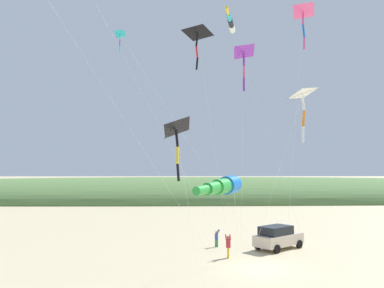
% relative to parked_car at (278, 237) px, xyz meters
% --- Properties ---
extents(ground_plane, '(600.00, 600.00, 0.00)m').
position_rel_parked_car_xyz_m(ground_plane, '(-5.87, 2.58, -0.95)').
color(ground_plane, '#C6B58C').
extents(dune_ridge_grassy, '(28.00, 240.00, 9.37)m').
position_rel_parked_car_xyz_m(dune_ridge_grassy, '(49.13, 2.58, -0.95)').
color(dune_ridge_grassy, '#567A42').
rests_on(dune_ridge_grassy, ground_plane).
extents(parked_car, '(4.13, 4.51, 1.85)m').
position_rel_parked_car_xyz_m(parked_car, '(0.00, 0.00, 0.00)').
color(parked_car, beige).
rests_on(parked_car, ground_plane).
extents(cooler_box, '(0.62, 0.42, 0.42)m').
position_rel_parked_car_xyz_m(cooler_box, '(3.04, -0.29, -0.74)').
color(cooler_box, blue).
rests_on(cooler_box, ground_plane).
extents(person_adult_flyer, '(0.58, 0.48, 1.74)m').
position_rel_parked_car_xyz_m(person_adult_flyer, '(-2.94, 4.34, -0.00)').
color(person_adult_flyer, gold).
rests_on(person_adult_flyer, ground_plane).
extents(person_child_green_jacket, '(0.38, 0.47, 1.41)m').
position_rel_parked_car_xyz_m(person_child_green_jacket, '(0.97, 4.83, -0.18)').
color(person_child_green_jacket, '#3D7F51').
rests_on(person_child_green_jacket, ground_plane).
extents(kite_delta_blue_topmost, '(7.72, 4.09, 16.55)m').
position_rel_parked_car_xyz_m(kite_delta_blue_topmost, '(-4.02, 6.62, 15.10)').
color(kite_delta_blue_topmost, black).
rests_on(kite_delta_blue_topmost, ground_plane).
extents(kite_delta_rainbow_low_near, '(5.04, 2.01, 14.29)m').
position_rel_parked_car_xyz_m(kite_delta_rainbow_low_near, '(-6.96, 3.83, 12.86)').
color(kite_delta_rainbow_low_near, purple).
rests_on(kite_delta_rainbow_low_near, ground_plane).
extents(kite_windsock_small_distant, '(17.88, 4.18, 6.16)m').
position_rel_parked_car_xyz_m(kite_windsock_small_distant, '(-16.83, 6.27, 4.82)').
color(kite_windsock_small_distant, blue).
rests_on(kite_windsock_small_distant, ground_plane).
extents(kite_windsock_black_fish_shape, '(7.37, 7.39, 17.70)m').
position_rel_parked_car_xyz_m(kite_windsock_black_fish_shape, '(-2.95, 4.06, 16.29)').
color(kite_windsock_black_fish_shape, white).
rests_on(kite_windsock_black_fish_shape, ground_plane).
extents(kite_delta_striped_overhead, '(9.30, 2.33, 8.88)m').
position_rel_parked_car_xyz_m(kite_delta_striped_overhead, '(-12.59, 8.06, 7.37)').
color(kite_delta_striped_overhead, black).
rests_on(kite_delta_striped_overhead, ground_plane).
extents(kite_delta_magenta_far_left, '(8.81, 2.39, 18.37)m').
position_rel_parked_car_xyz_m(kite_delta_magenta_far_left, '(-3.83, -1.08, 16.89)').
color(kite_delta_magenta_far_left, '#EF4C93').
rests_on(kite_delta_magenta_far_left, ground_plane).
extents(kite_delta_checkered_midright, '(7.23, 2.71, 10.92)m').
position_rel_parked_car_xyz_m(kite_delta_checkered_midright, '(-10.34, 1.18, 9.55)').
color(kite_delta_checkered_midright, white).
rests_on(kite_delta_checkered_midright, ground_plane).
extents(kite_delta_teal_far_right, '(1.67, 11.20, 16.90)m').
position_rel_parked_car_xyz_m(kite_delta_teal_far_right, '(-2.23, 12.36, 15.51)').
color(kite_delta_teal_far_right, '#1EB7C6').
rests_on(kite_delta_teal_far_right, ground_plane).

